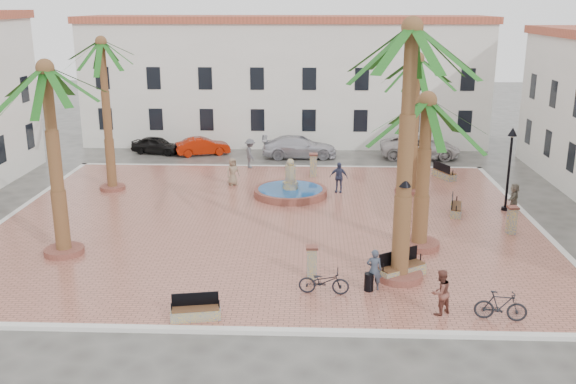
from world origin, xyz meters
The scene contains 35 objects.
ground centered at (0.00, 0.00, 0.00)m, with size 120.00×120.00×0.00m, color #56544F.
plaza centered at (0.00, 0.00, 0.07)m, with size 26.00×22.00×0.15m, color #AE6553.
kerb_n centered at (0.00, 11.00, 0.08)m, with size 26.30×0.30×0.16m, color silver.
kerb_s centered at (0.00, -11.00, 0.08)m, with size 26.30×0.30×0.16m, color silver.
kerb_e centered at (13.00, 0.00, 0.08)m, with size 0.30×22.30×0.16m, color silver.
kerb_w centered at (-13.00, 0.00, 0.08)m, with size 0.30×22.30×0.16m, color silver.
building_north centered at (0.00, 19.99, 4.77)m, with size 30.40×7.40×9.50m.
fountain centered at (0.96, 4.25, 0.44)m, with size 4.06×4.06×2.10m.
palm_nw centered at (-9.27, 5.08, 7.58)m, with size 4.63×4.63×8.59m.
palm_sw centered at (-8.35, -4.73, 7.06)m, with size 5.41×5.41×8.18m.
palm_s centered at (5.58, -6.77, 8.58)m, with size 5.80×5.80×9.84m.
palm_e centered at (6.86, -3.37, 5.69)m, with size 5.78×5.78×6.82m.
palm_ne centered at (7.69, 5.17, 6.66)m, with size 5.57×5.57×7.80m.
bench_s centered at (-1.70, -10.38, 0.40)m, with size 1.74×0.80×0.88m.
bench_se centered at (5.68, -6.62, 0.45)m, with size 2.01×1.62×1.06m.
bench_e centered at (9.44, 1.37, 0.41)m, with size 0.92×1.84×0.93m.
bench_ne centered at (10.18, 8.29, 0.42)m, with size 1.23×1.91×0.97m.
lamppost_s centered at (5.59, -6.97, 2.98)m, with size 0.45×0.45×4.18m.
lamppost_e centered at (12.13, 2.07, 3.07)m, with size 0.47×0.47×4.32m.
bollard_se centered at (2.19, -6.82, 0.83)m, with size 0.48×0.48×1.31m.
bollard_n centered at (2.22, 8.37, 0.90)m, with size 0.52×0.52×1.44m.
bollard_e centered at (11.38, -1.48, 0.83)m, with size 0.50×0.50×1.31m.
litter_bin centered at (4.31, -7.90, 0.49)m, with size 0.35×0.35×0.68m, color black.
cyclist_a centered at (4.50, -7.78, 0.94)m, with size 0.58×0.38×1.58m, color #343C4B.
bicycle_a centered at (2.64, -8.23, 0.64)m, with size 0.65×1.85×0.97m, color black.
cyclist_b centered at (6.58, -9.66, 0.96)m, with size 0.78×0.61×1.61m, color brown.
bicycle_b centered at (8.53, -10.04, 0.67)m, with size 0.49×1.73×1.04m, color black.
pedestrian_fountain_a centered at (-2.48, 6.25, 0.96)m, with size 0.79×0.51×1.61m, color #866F57.
pedestrian_fountain_b centered at (3.65, 5.04, 1.01)m, with size 1.01×0.42×1.73m, color #323755.
pedestrian_north centered at (-1.85, 10.40, 1.10)m, with size 1.23×0.71×1.90m, color #505055.
pedestrian_east centered at (12.40, 1.67, 0.92)m, with size 1.43×0.45×1.54m, color #675E4F.
car_black centered at (-9.03, 14.87, 0.62)m, with size 1.46×3.64×1.24m, color black.
car_red centered at (-5.65, 14.58, 0.62)m, with size 1.32×3.79×1.25m, color #9C1904.
car_silver centered at (1.24, 14.06, 0.76)m, with size 2.12×5.20×1.51m, color silver.
car_white centered at (9.65, 14.29, 0.76)m, with size 2.53×5.49×1.53m, color beige.
Camera 1 is at (2.18, -29.79, 10.39)m, focal length 40.00 mm.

